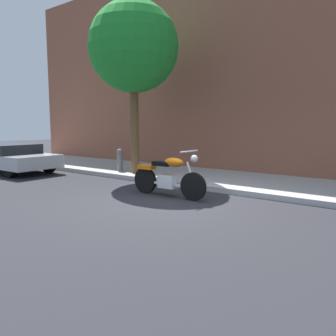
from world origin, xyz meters
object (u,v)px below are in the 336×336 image
(motorcycle, at_px, (168,177))
(street_tree, at_px, (134,48))
(parked_car_silver, at_px, (9,157))
(fire_hydrant, at_px, (120,162))

(motorcycle, height_order, street_tree, street_tree)
(motorcycle, bearing_deg, parked_car_silver, -178.43)
(street_tree, bearing_deg, fire_hydrant, 179.42)
(motorcycle, distance_m, parked_car_silver, 7.23)
(parked_car_silver, relative_size, street_tree, 0.72)
(parked_car_silver, xyz_separation_m, fire_hydrant, (3.69, 1.99, -0.10))
(motorcycle, bearing_deg, street_tree, 147.48)
(parked_car_silver, relative_size, fire_hydrant, 4.48)
(parked_car_silver, bearing_deg, fire_hydrant, 28.32)
(motorcycle, height_order, parked_car_silver, motorcycle)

